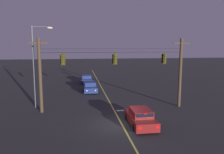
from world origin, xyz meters
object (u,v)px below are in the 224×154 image
at_px(car_oncoming_trailing, 87,79).
at_px(traffic_light_leftmost, 63,59).
at_px(car_oncoming_lead, 90,87).
at_px(traffic_light_centre, 164,59).
at_px(traffic_light_left_inner, 115,59).
at_px(street_lamp_corner, 36,59).
at_px(car_waiting_near_lane, 140,118).

bearing_deg(car_oncoming_trailing, traffic_light_leftmost, -99.83).
distance_m(traffic_light_leftmost, car_oncoming_lead, 10.56).
height_order(traffic_light_centre, car_oncoming_trailing, traffic_light_centre).
distance_m(traffic_light_left_inner, car_oncoming_lead, 10.31).
height_order(traffic_light_left_inner, street_lamp_corner, street_lamp_corner).
xyz_separation_m(traffic_light_leftmost, traffic_light_left_inner, (5.08, 0.00, 0.00)).
distance_m(traffic_light_leftmost, car_waiting_near_lane, 9.18).
bearing_deg(traffic_light_leftmost, traffic_light_left_inner, 0.00).
distance_m(traffic_light_centre, car_oncoming_trailing, 18.37).
xyz_separation_m(car_waiting_near_lane, car_oncoming_trailing, (-3.58, 21.05, -0.00)).
bearing_deg(traffic_light_left_inner, car_waiting_near_lane, -74.80).
relative_size(traffic_light_left_inner, car_oncoming_lead, 0.28).
bearing_deg(traffic_light_leftmost, car_oncoming_trailing, 80.17).
xyz_separation_m(traffic_light_left_inner, car_oncoming_trailing, (-2.27, 16.21, -4.47)).
relative_size(traffic_light_leftmost, car_waiting_near_lane, 0.28).
bearing_deg(traffic_light_left_inner, traffic_light_centre, 0.00).
xyz_separation_m(car_waiting_near_lane, car_oncoming_lead, (-3.34, 13.91, -0.00)).
bearing_deg(car_waiting_near_lane, traffic_light_left_inner, 105.20).
xyz_separation_m(car_waiting_near_lane, street_lamp_corner, (-9.14, 6.73, 4.38)).
bearing_deg(car_waiting_near_lane, traffic_light_centre, 51.68).
distance_m(traffic_light_left_inner, car_oncoming_trailing, 16.97).
bearing_deg(traffic_light_centre, traffic_light_left_inner, 180.00).
bearing_deg(street_lamp_corner, car_oncoming_lead, 51.08).
bearing_deg(car_oncoming_trailing, car_waiting_near_lane, -80.34).
xyz_separation_m(traffic_light_leftmost, street_lamp_corner, (-2.75, 1.89, -0.09)).
relative_size(traffic_light_centre, car_waiting_near_lane, 0.28).
distance_m(car_waiting_near_lane, street_lamp_corner, 12.16).
bearing_deg(street_lamp_corner, car_waiting_near_lane, -36.35).
bearing_deg(car_waiting_near_lane, traffic_light_leftmost, 142.89).
distance_m(traffic_light_leftmost, traffic_light_left_inner, 5.08).
xyz_separation_m(traffic_light_left_inner, street_lamp_corner, (-7.82, 1.89, -0.09)).
distance_m(car_oncoming_trailing, street_lamp_corner, 15.97).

